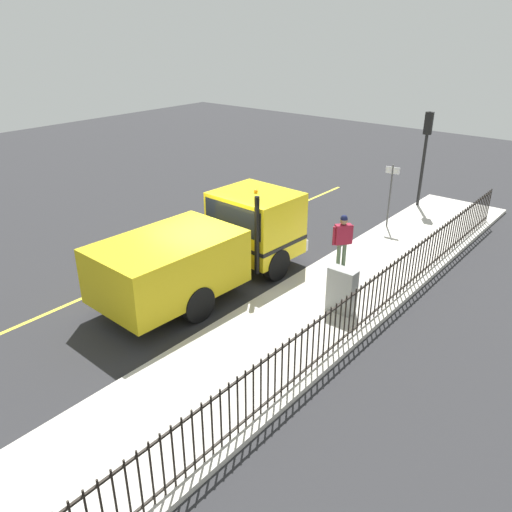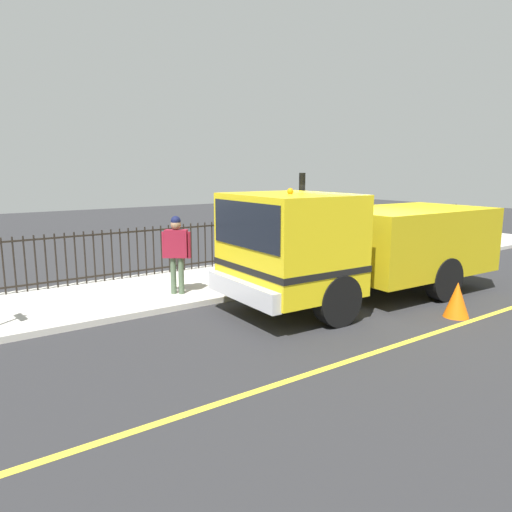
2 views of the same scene
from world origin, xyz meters
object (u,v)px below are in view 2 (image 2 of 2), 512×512
(traffic_cone, at_px, (457,300))
(worker_standing, at_px, (176,247))
(work_truck, at_px, (352,241))
(utility_cabinet, at_px, (230,249))

(traffic_cone, bearing_deg, worker_standing, 41.35)
(work_truck, bearing_deg, utility_cabinet, 14.14)
(work_truck, bearing_deg, traffic_cone, -154.75)
(work_truck, xyz_separation_m, traffic_cone, (-1.99, -0.84, -0.98))
(utility_cabinet, relative_size, traffic_cone, 1.73)
(worker_standing, relative_size, traffic_cone, 2.48)
(worker_standing, bearing_deg, utility_cabinet, 69.32)
(work_truck, distance_m, utility_cabinet, 3.80)
(work_truck, relative_size, traffic_cone, 9.49)
(work_truck, relative_size, utility_cabinet, 5.48)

